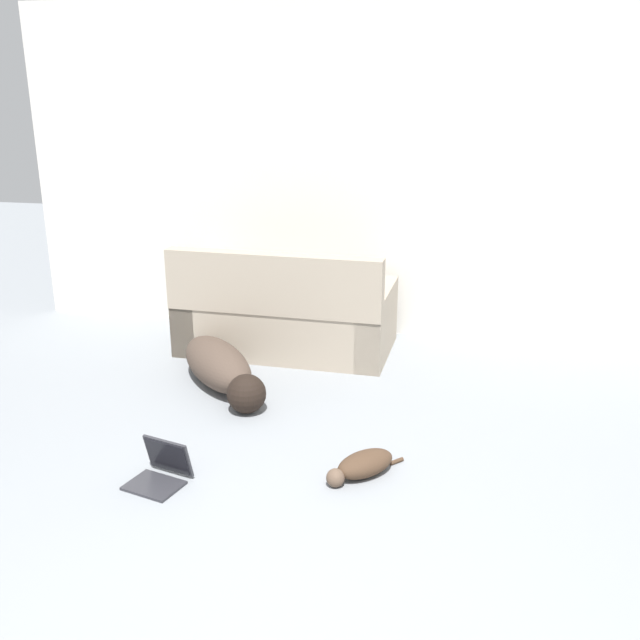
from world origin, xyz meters
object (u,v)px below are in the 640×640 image
(laptop_open, at_px, (162,468))
(couch, at_px, (286,318))
(dog, at_px, (221,368))
(cat, at_px, (363,465))

(laptop_open, bearing_deg, couch, 100.58)
(dog, relative_size, laptop_open, 3.27)
(couch, height_order, dog, couch)
(couch, distance_m, cat, 2.08)
(cat, bearing_deg, couch, -110.29)
(dog, xyz_separation_m, cat, (1.17, -1.01, -0.09))
(dog, relative_size, cat, 2.68)
(laptop_open, bearing_deg, dog, 109.47)
(couch, distance_m, dog, 0.90)
(laptop_open, bearing_deg, cat, 29.04)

